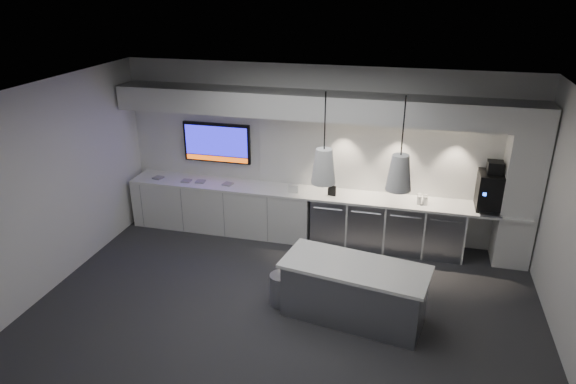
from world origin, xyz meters
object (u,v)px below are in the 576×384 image
(wall_tv, at_px, (217,143))
(island, at_px, (354,292))
(coffee_machine, at_px, (492,189))
(bin, at_px, (281,289))

(wall_tv, height_order, island, wall_tv)
(wall_tv, relative_size, coffee_machine, 1.59)
(island, relative_size, coffee_machine, 2.58)
(bin, bearing_deg, wall_tv, 128.04)
(island, distance_m, coffee_machine, 2.94)
(island, distance_m, bin, 1.04)
(wall_tv, bearing_deg, coffee_machine, -3.01)
(wall_tv, height_order, coffee_machine, wall_tv)
(coffee_machine, bearing_deg, island, -130.69)
(wall_tv, distance_m, coffee_machine, 4.70)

